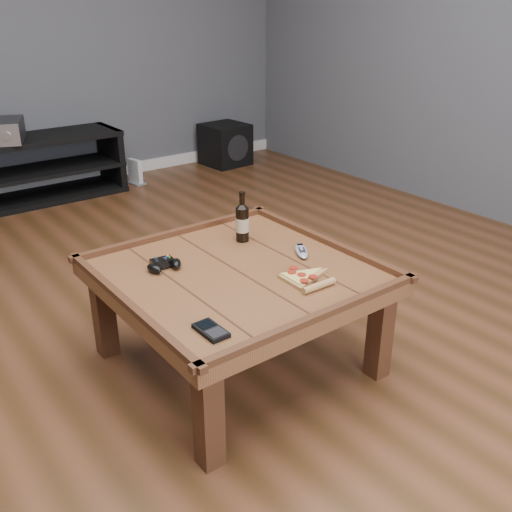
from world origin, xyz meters
TOP-DOWN VIEW (x-y plane):
  - ground at (0.00, 0.00)m, footprint 6.00×6.00m
  - baseboard at (0.00, 2.99)m, footprint 5.00×0.02m
  - coffee_table at (0.00, 0.00)m, footprint 1.03×1.03m
  - media_console at (0.00, 2.75)m, footprint 1.40×0.45m
  - beer_bottle at (0.20, 0.24)m, footprint 0.06×0.06m
  - game_controller at (-0.23, 0.19)m, footprint 0.16×0.12m
  - pizza_slice at (0.16, -0.23)m, footprint 0.17×0.28m
  - smartphone at (-0.34, -0.33)m, footprint 0.07×0.13m
  - remote_control at (0.32, -0.03)m, footprint 0.13×0.16m
  - subwoofer at (1.81, 2.74)m, footprint 0.41×0.41m
  - game_console at (0.84, 2.68)m, footprint 0.12×0.18m

SIDE VIEW (x-z plane):
  - ground at x=0.00m, z-range 0.00..0.00m
  - baseboard at x=0.00m, z-range 0.00..0.10m
  - game_console at x=0.84m, z-range -0.01..0.20m
  - subwoofer at x=1.81m, z-range 0.00..0.38m
  - media_console at x=0.00m, z-range 0.00..0.50m
  - coffee_table at x=0.00m, z-range 0.15..0.63m
  - smartphone at x=-0.34m, z-range 0.45..0.47m
  - pizza_slice at x=0.16m, z-range 0.45..0.47m
  - remote_control at x=0.32m, z-range 0.45..0.47m
  - game_controller at x=-0.23m, z-range 0.45..0.49m
  - beer_bottle at x=0.20m, z-range 0.43..0.66m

